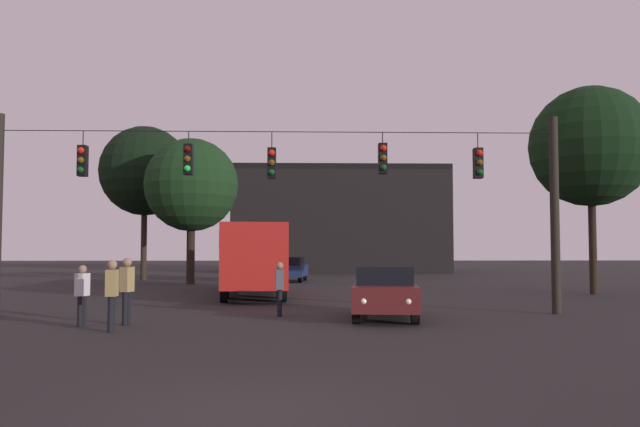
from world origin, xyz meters
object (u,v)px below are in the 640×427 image
object	(u,v)px
pedestrian_crossing_right	(127,287)
car_far_left	(290,269)
pedestrian_near_bus	(280,286)
tree_right_far	(191,185)
pedestrian_crossing_center	(112,291)
tree_left_silhouette	(590,147)
city_bus	(253,252)
tree_behind_building	(145,171)
pedestrian_crossing_left	(82,292)
car_near_right	(384,291)

from	to	relation	value
pedestrian_crossing_right	car_far_left	bearing A→B (deg)	80.41
pedestrian_near_bus	tree_right_far	world-z (taller)	tree_right_far
pedestrian_crossing_center	tree_left_silhouette	world-z (taller)	tree_left_silhouette
city_bus	tree_behind_building	distance (m)	16.88
pedestrian_crossing_left	tree_left_silhouette	bearing A→B (deg)	31.42
tree_left_silhouette	pedestrian_crossing_center	bearing A→B (deg)	-144.23
pedestrian_crossing_left	pedestrian_crossing_center	world-z (taller)	pedestrian_crossing_center
tree_behind_building	tree_left_silhouette	bearing A→B (deg)	-31.09
tree_left_silhouette	tree_right_far	xyz separation A→B (m)	(-19.49, 9.33, -0.88)
pedestrian_crossing_center	pedestrian_crossing_right	bearing A→B (deg)	90.65
city_bus	pedestrian_crossing_left	world-z (taller)	city_bus
car_far_left	pedestrian_near_bus	size ratio (longest dim) A/B	2.77
car_far_left	pedestrian_near_bus	bearing A→B (deg)	-89.92
car_near_right	tree_left_silhouette	distance (m)	15.60
pedestrian_crossing_left	pedestrian_crossing_right	xyz separation A→B (m)	(1.11, 0.18, 0.12)
pedestrian_crossing_left	pedestrian_crossing_right	bearing A→B (deg)	9.40
tree_left_silhouette	car_near_right	bearing A→B (deg)	-137.33
pedestrian_crossing_center	tree_behind_building	distance (m)	28.07
pedestrian_crossing_center	tree_behind_building	size ratio (longest dim) A/B	0.17
tree_behind_building	tree_right_far	world-z (taller)	tree_behind_building
pedestrian_crossing_center	pedestrian_crossing_right	world-z (taller)	pedestrian_crossing_right
pedestrian_crossing_right	pedestrian_near_bus	xyz separation A→B (m)	(3.98, 2.17, -0.10)
pedestrian_crossing_left	tree_left_silhouette	xyz separation A→B (m)	(18.80, 11.49, 5.74)
city_bus	pedestrian_crossing_center	bearing A→B (deg)	-100.72
car_near_right	tree_left_silhouette	xyz separation A→B (m)	(10.64, 9.81, 5.84)
tree_behind_building	pedestrian_crossing_right	bearing A→B (deg)	-77.46
tree_left_silhouette	tree_right_far	bearing A→B (deg)	154.41
pedestrian_crossing_left	city_bus	bearing A→B (deg)	73.00
city_bus	pedestrian_crossing_left	bearing A→B (deg)	-107.00
car_near_right	pedestrian_crossing_left	size ratio (longest dim) A/B	2.82
city_bus	tree_left_silhouette	size ratio (longest dim) A/B	1.19
car_far_left	tree_left_silhouette	bearing A→B (deg)	-41.32
car_near_right	tree_right_far	bearing A→B (deg)	114.80
car_near_right	pedestrian_crossing_left	world-z (taller)	pedestrian_crossing_left
car_far_left	tree_behind_building	xyz separation A→B (m)	(-9.59, 1.99, 6.34)
pedestrian_crossing_center	tree_right_far	world-z (taller)	tree_right_far
tree_left_silhouette	tree_behind_building	size ratio (longest dim) A/B	0.93
city_bus	pedestrian_near_bus	size ratio (longest dim) A/B	6.90
car_near_right	tree_behind_building	size ratio (longest dim) A/B	0.44
city_bus	pedestrian_crossing_left	xyz separation A→B (m)	(-3.58, -11.73, -0.97)
car_far_left	tree_left_silhouette	xyz separation A→B (m)	(13.74, -12.08, 5.84)
pedestrian_near_bus	tree_behind_building	world-z (taller)	tree_behind_building
pedestrian_crossing_left	pedestrian_near_bus	world-z (taller)	pedestrian_near_bus
car_far_left	pedestrian_crossing_left	bearing A→B (deg)	-102.13
car_far_left	pedestrian_near_bus	distance (m)	21.21
pedestrian_crossing_right	city_bus	bearing A→B (deg)	77.91
city_bus	tree_left_silhouette	world-z (taller)	tree_left_silhouette
pedestrian_crossing_right	pedestrian_near_bus	size ratio (longest dim) A/B	1.10
city_bus	pedestrian_crossing_center	distance (m)	13.24
pedestrian_crossing_right	tree_right_far	world-z (taller)	tree_right_far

